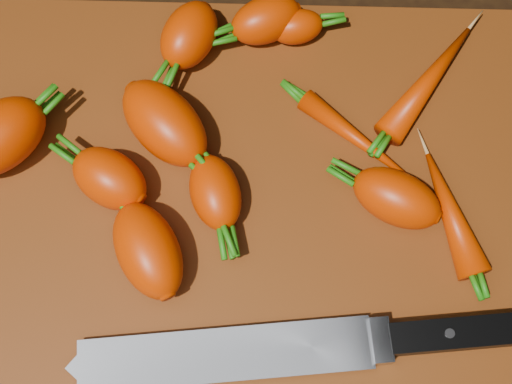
{
  "coord_description": "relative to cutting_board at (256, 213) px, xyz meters",
  "views": [
    {
      "loc": [
        0.0,
        -0.18,
        0.57
      ],
      "look_at": [
        0.0,
        0.01,
        0.03
      ],
      "focal_mm": 50.0,
      "sensor_mm": 36.0,
      "label": 1
    }
  ],
  "objects": [
    {
      "name": "carrot_11",
      "position": [
        -0.03,
        0.01,
        0.03
      ],
      "size": [
        0.06,
        0.07,
        0.04
      ],
      "primitive_type": "ellipsoid",
      "rotation": [
        0.0,
        0.0,
        5.0
      ],
      "color": "#D33300",
      "rests_on": "cutting_board"
    },
    {
      "name": "carrot_7",
      "position": [
        0.15,
        0.12,
        0.02
      ],
      "size": [
        0.1,
        0.12,
        0.03
      ],
      "primitive_type": "ellipsoid",
      "rotation": [
        0.0,
        0.0,
        0.94
      ],
      "color": "#D33300",
      "rests_on": "cutting_board"
    },
    {
      "name": "carrot_3",
      "position": [
        -0.08,
        -0.04,
        0.03
      ],
      "size": [
        0.08,
        0.09,
        0.05
      ],
      "primitive_type": "ellipsoid",
      "rotation": [
        0.0,
        0.0,
        2.04
      ],
      "color": "#D33300",
      "rests_on": "cutting_board"
    },
    {
      "name": "carrot_5",
      "position": [
        0.03,
        0.17,
        0.02
      ],
      "size": [
        0.05,
        0.04,
        0.03
      ],
      "primitive_type": "ellipsoid",
      "rotation": [
        0.0,
        0.0,
        0.24
      ],
      "color": "#D33300",
      "rests_on": "cutting_board"
    },
    {
      "name": "carrot_8",
      "position": [
        0.08,
        0.06,
        0.02
      ],
      "size": [
        0.1,
        0.09,
        0.02
      ],
      "primitive_type": "ellipsoid",
      "rotation": [
        0.0,
        0.0,
        -0.68
      ],
      "color": "#D33300",
      "rests_on": "cutting_board"
    },
    {
      "name": "knife",
      "position": [
        0.0,
        -0.12,
        0.02
      ],
      "size": [
        0.37,
        0.07,
        0.02
      ],
      "rotation": [
        0.0,
        0.0,
        0.11
      ],
      "color": "gray",
      "rests_on": "cutting_board"
    },
    {
      "name": "cutting_board",
      "position": [
        0.0,
        0.0,
        0.0
      ],
      "size": [
        0.5,
        0.4,
        0.01
      ],
      "primitive_type": "cube",
      "color": "#5C290A",
      "rests_on": "ground"
    },
    {
      "name": "carrot_9",
      "position": [
        0.16,
        -0.0,
        0.02
      ],
      "size": [
        0.06,
        0.11,
        0.03
      ],
      "primitive_type": "ellipsoid",
      "rotation": [
        0.0,
        0.0,
        1.87
      ],
      "color": "#D33300",
      "rests_on": "cutting_board"
    },
    {
      "name": "carrot_4",
      "position": [
        0.0,
        0.17,
        0.03
      ],
      "size": [
        0.08,
        0.06,
        0.04
      ],
      "primitive_type": "ellipsoid",
      "rotation": [
        0.0,
        0.0,
        3.57
      ],
      "color": "#D33300",
      "rests_on": "cutting_board"
    },
    {
      "name": "ground",
      "position": [
        0.0,
        0.0,
        -0.01
      ],
      "size": [
        2.0,
        2.0,
        0.01
      ],
      "primitive_type": "cube",
      "color": "black"
    },
    {
      "name": "carrot_6",
      "position": [
        0.11,
        0.01,
        0.03
      ],
      "size": [
        0.09,
        0.07,
        0.04
      ],
      "primitive_type": "ellipsoid",
      "rotation": [
        0.0,
        0.0,
        2.69
      ],
      "color": "#D33300",
      "rests_on": "cutting_board"
    },
    {
      "name": "carrot_2",
      "position": [
        -0.08,
        0.07,
        0.03
      ],
      "size": [
        0.1,
        0.1,
        0.05
      ],
      "primitive_type": "ellipsoid",
      "rotation": [
        0.0,
        0.0,
        -0.82
      ],
      "color": "#D33300",
      "rests_on": "cutting_board"
    },
    {
      "name": "carrot_1",
      "position": [
        -0.12,
        0.02,
        0.03
      ],
      "size": [
        0.08,
        0.07,
        0.04
      ],
      "primitive_type": "ellipsoid",
      "rotation": [
        0.0,
        0.0,
        2.57
      ],
      "color": "#D33300",
      "rests_on": "cutting_board"
    },
    {
      "name": "carrot_10",
      "position": [
        -0.06,
        0.15,
        0.03
      ],
      "size": [
        0.07,
        0.08,
        0.04
      ],
      "primitive_type": "ellipsoid",
      "rotation": [
        0.0,
        0.0,
        4.31
      ],
      "color": "#D33300",
      "rests_on": "cutting_board"
    }
  ]
}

